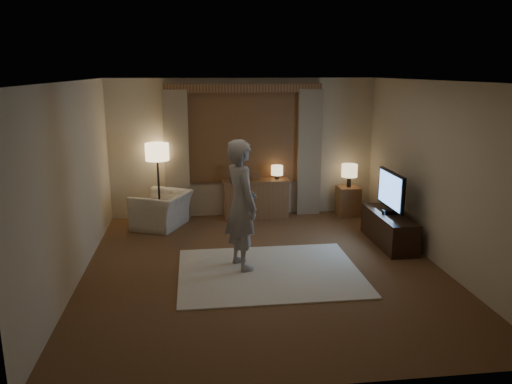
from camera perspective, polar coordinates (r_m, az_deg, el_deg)
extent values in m
cube|color=brown|center=(7.17, 0.86, -8.79)|extent=(5.00, 5.50, 0.02)
cube|color=silver|center=(6.62, 0.94, 12.65)|extent=(5.00, 5.50, 0.02)
cube|color=beige|center=(9.47, -1.45, 5.03)|extent=(5.00, 0.02, 2.60)
cube|color=beige|center=(4.16, 6.26, -6.57)|extent=(5.00, 0.02, 2.60)
cube|color=beige|center=(6.89, -20.24, 0.85)|extent=(0.02, 5.50, 2.60)
cube|color=beige|center=(7.54, 20.16, 1.92)|extent=(0.02, 5.50, 2.60)
cube|color=black|center=(9.40, -1.44, 6.51)|extent=(2.00, 0.01, 1.70)
cube|color=brown|center=(9.39, -1.43, 6.50)|extent=(2.08, 0.04, 1.78)
cube|color=#9F8464|center=(9.33, -9.05, 4.12)|extent=(0.45, 0.12, 2.40)
cube|color=#9F8464|center=(9.58, 6.10, 4.46)|extent=(0.45, 0.12, 2.40)
cube|color=brown|center=(9.27, -1.43, 11.80)|extent=(2.90, 0.14, 0.16)
cube|color=beige|center=(7.02, 1.54, -9.13)|extent=(2.50, 2.00, 0.02)
cube|color=brown|center=(9.43, -0.01, -0.90)|extent=(1.20, 0.40, 0.70)
cube|color=brown|center=(9.33, -0.01, 1.78)|extent=(0.16, 0.02, 0.20)
imported|color=#999999|center=(9.28, -2.47, 2.01)|extent=(0.16, 0.13, 0.30)
cylinder|color=black|center=(9.39, 2.41, 1.60)|extent=(0.08, 0.08, 0.12)
cylinder|color=#FDD798|center=(9.36, 2.42, 2.50)|extent=(0.22, 0.22, 0.18)
cylinder|color=black|center=(9.48, -10.88, -3.19)|extent=(0.31, 0.31, 0.03)
cylinder|color=black|center=(9.33, -11.03, 0.13)|extent=(0.04, 0.04, 1.16)
cylinder|color=#FDD798|center=(9.19, -11.24, 4.53)|extent=(0.43, 0.43, 0.31)
imported|color=beige|center=(9.05, -10.71, -2.04)|extent=(1.16, 1.22, 0.62)
cube|color=brown|center=(9.78, 10.48, -1.02)|extent=(0.40, 0.40, 0.56)
cylinder|color=black|center=(9.69, 10.57, 1.15)|extent=(0.08, 0.08, 0.20)
cylinder|color=#FDD798|center=(9.65, 10.63, 2.43)|extent=(0.30, 0.30, 0.24)
cube|color=black|center=(8.33, 14.93, -4.09)|extent=(0.45, 1.40, 0.50)
cube|color=black|center=(8.25, 15.05, -2.23)|extent=(0.23, 0.11, 0.06)
cube|color=black|center=(8.16, 15.21, 0.23)|extent=(0.05, 0.95, 0.58)
cube|color=#538AE2|center=(8.15, 15.01, 0.22)|extent=(0.00, 0.88, 0.52)
imported|color=gray|center=(6.89, -1.68, -1.46)|extent=(0.62, 0.77, 1.82)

